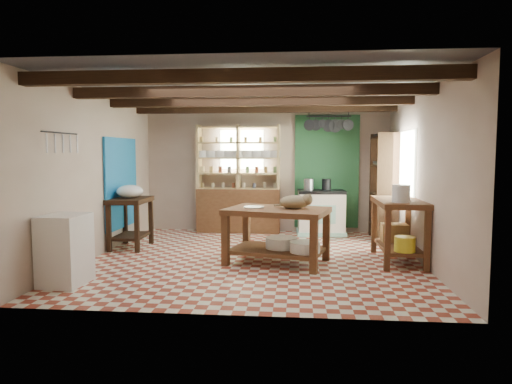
# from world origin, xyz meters

# --- Properties ---
(floor) EXTENTS (5.00, 5.00, 0.02)m
(floor) POSITION_xyz_m (0.00, 0.00, -0.01)
(floor) COLOR #983421
(floor) RESTS_ON ground
(ceiling) EXTENTS (5.00, 5.00, 0.02)m
(ceiling) POSITION_xyz_m (0.00, 0.00, 2.60)
(ceiling) COLOR #48484D
(ceiling) RESTS_ON wall_back
(wall_back) EXTENTS (5.00, 0.04, 2.60)m
(wall_back) POSITION_xyz_m (0.00, 2.50, 1.30)
(wall_back) COLOR #BBA796
(wall_back) RESTS_ON floor
(wall_front) EXTENTS (5.00, 0.04, 2.60)m
(wall_front) POSITION_xyz_m (0.00, -2.50, 1.30)
(wall_front) COLOR #BBA796
(wall_front) RESTS_ON floor
(wall_left) EXTENTS (0.04, 5.00, 2.60)m
(wall_left) POSITION_xyz_m (-2.50, 0.00, 1.30)
(wall_left) COLOR #BBA796
(wall_left) RESTS_ON floor
(wall_right) EXTENTS (0.04, 5.00, 2.60)m
(wall_right) POSITION_xyz_m (2.50, 0.00, 1.30)
(wall_right) COLOR #BBA796
(wall_right) RESTS_ON floor
(ceiling_beams) EXTENTS (5.00, 3.80, 0.15)m
(ceiling_beams) POSITION_xyz_m (0.00, 0.00, 2.48)
(ceiling_beams) COLOR black
(ceiling_beams) RESTS_ON ceiling
(blue_wall_patch) EXTENTS (0.04, 1.40, 1.60)m
(blue_wall_patch) POSITION_xyz_m (-2.47, 0.90, 1.10)
(blue_wall_patch) COLOR #1667A8
(blue_wall_patch) RESTS_ON wall_left
(green_wall_patch) EXTENTS (1.30, 0.04, 2.30)m
(green_wall_patch) POSITION_xyz_m (1.25, 2.47, 1.25)
(green_wall_patch) COLOR #20522D
(green_wall_patch) RESTS_ON wall_back
(window_back) EXTENTS (0.90, 0.02, 0.80)m
(window_back) POSITION_xyz_m (-0.50, 2.48, 1.70)
(window_back) COLOR white
(window_back) RESTS_ON wall_back
(window_right) EXTENTS (0.02, 1.30, 1.20)m
(window_right) POSITION_xyz_m (2.48, 1.00, 1.40)
(window_right) COLOR white
(window_right) RESTS_ON wall_right
(utensil_rail) EXTENTS (0.06, 0.90, 0.28)m
(utensil_rail) POSITION_xyz_m (-2.44, -1.20, 1.78)
(utensil_rail) COLOR black
(utensil_rail) RESTS_ON wall_left
(pot_rack) EXTENTS (0.86, 0.12, 0.36)m
(pot_rack) POSITION_xyz_m (1.25, 2.05, 2.18)
(pot_rack) COLOR black
(pot_rack) RESTS_ON ceiling
(shelving_unit) EXTENTS (1.70, 0.34, 2.20)m
(shelving_unit) POSITION_xyz_m (-0.55, 2.31, 1.10)
(shelving_unit) COLOR tan
(shelving_unit) RESTS_ON floor
(tall_rack) EXTENTS (0.40, 0.86, 2.00)m
(tall_rack) POSITION_xyz_m (2.28, 1.80, 1.00)
(tall_rack) COLOR black
(tall_rack) RESTS_ON floor
(work_table) EXTENTS (1.65, 1.31, 0.82)m
(work_table) POSITION_xyz_m (0.36, -0.26, 0.41)
(work_table) COLOR brown
(work_table) RESTS_ON floor
(stove) EXTENTS (0.94, 0.66, 0.90)m
(stove) POSITION_xyz_m (1.13, 2.15, 0.45)
(stove) COLOR white
(stove) RESTS_ON floor
(prep_table) EXTENTS (0.60, 0.86, 0.87)m
(prep_table) POSITION_xyz_m (-2.20, 0.59, 0.43)
(prep_table) COLOR black
(prep_table) RESTS_ON floor
(white_cabinet) EXTENTS (0.51, 0.61, 0.88)m
(white_cabinet) POSITION_xyz_m (-2.22, -1.60, 0.44)
(white_cabinet) COLOR white
(white_cabinet) RESTS_ON floor
(right_counter) EXTENTS (0.67, 1.31, 0.94)m
(right_counter) POSITION_xyz_m (2.18, 0.01, 0.47)
(right_counter) COLOR brown
(right_counter) RESTS_ON floor
(cat) EXTENTS (0.46, 0.37, 0.20)m
(cat) POSITION_xyz_m (0.62, -0.28, 0.92)
(cat) COLOR #967E57
(cat) RESTS_ON work_table
(steel_tray) EXTENTS (0.38, 0.38, 0.02)m
(steel_tray) POSITION_xyz_m (0.01, -0.22, 0.83)
(steel_tray) COLOR #A8A7AE
(steel_tray) RESTS_ON work_table
(basin_large) EXTENTS (0.57, 0.57, 0.16)m
(basin_large) POSITION_xyz_m (0.43, -0.23, 0.30)
(basin_large) COLOR white
(basin_large) RESTS_ON work_table
(basin_small) EXTENTS (0.53, 0.53, 0.15)m
(basin_small) POSITION_xyz_m (0.77, -0.48, 0.29)
(basin_small) COLOR white
(basin_small) RESTS_ON work_table
(kettle_left) EXTENTS (0.20, 0.20, 0.22)m
(kettle_left) POSITION_xyz_m (0.88, 2.14, 1.01)
(kettle_left) COLOR #A8A7AE
(kettle_left) RESTS_ON stove
(kettle_right) EXTENTS (0.19, 0.19, 0.22)m
(kettle_right) POSITION_xyz_m (1.23, 2.15, 1.01)
(kettle_right) COLOR black
(kettle_right) RESTS_ON stove
(enamel_bowl) EXTENTS (0.45, 0.45, 0.22)m
(enamel_bowl) POSITION_xyz_m (-2.20, 0.59, 0.98)
(enamel_bowl) COLOR white
(enamel_bowl) RESTS_ON prep_table
(white_bucket) EXTENTS (0.26, 0.26, 0.25)m
(white_bucket) POSITION_xyz_m (2.13, -0.34, 1.06)
(white_bucket) COLOR white
(white_bucket) RESTS_ON right_counter
(wicker_basket) EXTENTS (0.40, 0.32, 0.28)m
(wicker_basket) POSITION_xyz_m (2.18, 0.31, 0.39)
(wicker_basket) COLOR olive
(wicker_basket) RESTS_ON right_counter
(yellow_tub) EXTENTS (0.29, 0.29, 0.21)m
(yellow_tub) POSITION_xyz_m (2.18, -0.44, 0.35)
(yellow_tub) COLOR yellow
(yellow_tub) RESTS_ON right_counter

